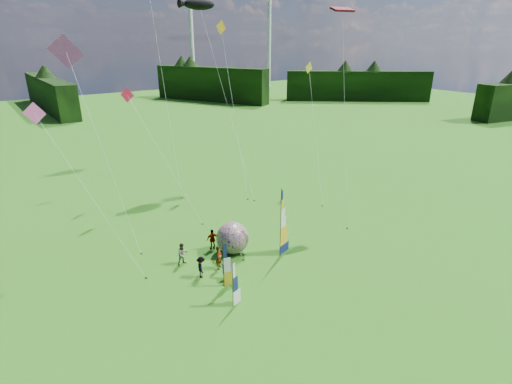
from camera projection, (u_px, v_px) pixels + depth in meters
ground at (301, 279)px, 27.86m from camera, size 220.00×220.00×0.00m
treeline_ring at (303, 228)px, 26.42m from camera, size 210.00×210.00×8.00m
turbine_left at (269, 40)px, 132.52m from camera, size 8.00×1.20×30.00m
turbine_right at (192, 41)px, 124.18m from camera, size 8.00×1.20×30.00m
feather_banner_main at (281, 224)px, 29.88m from camera, size 1.40×0.56×5.39m
side_banner_left at (224, 266)px, 26.44m from camera, size 0.90×0.39×3.27m
side_banner_far at (233, 286)px, 24.45m from camera, size 0.90×0.35×3.06m
bol_inflatable at (232, 238)px, 30.90m from camera, size 3.24×3.24×2.53m
spectator_a at (219, 257)px, 28.86m from camera, size 0.77×0.76×1.79m
spectator_b at (183, 254)px, 29.41m from camera, size 0.84×0.44×1.71m
spectator_c at (201, 267)px, 27.83m from camera, size 0.70×1.09×1.59m
spectator_d at (213, 239)px, 31.55m from camera, size 1.06×0.60×1.71m
camp_chair at (227, 273)px, 27.52m from camera, size 0.87×0.87×1.14m
kite_whale at (226, 91)px, 42.03m from camera, size 10.48×15.67×21.01m
kite_rainbow_delta at (103, 144)px, 29.37m from camera, size 6.99×9.61×16.86m
kite_parafoil at (346, 106)px, 35.01m from camera, size 11.30×12.63×20.26m
small_kite_red at (164, 153)px, 36.25m from camera, size 8.32×11.82×12.02m
small_kite_orange at (234, 106)px, 42.17m from camera, size 7.96×11.86×18.06m
small_kite_yellow at (316, 129)px, 41.58m from camera, size 8.80×11.12×13.78m
small_kite_pink at (92, 191)px, 26.33m from camera, size 9.26×9.53×12.54m
small_kite_green at (164, 87)px, 41.83m from camera, size 7.38×11.58×21.95m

